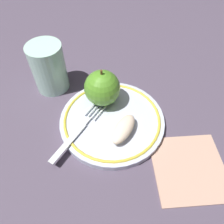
{
  "coord_description": "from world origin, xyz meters",
  "views": [
    {
      "loc": [
        0.26,
        0.08,
        0.38
      ],
      "look_at": [
        0.0,
        -0.01,
        0.04
      ],
      "focal_mm": 35.0,
      "sensor_mm": 36.0,
      "label": 1
    }
  ],
  "objects_px": {
    "plate": "(112,120)",
    "drinking_glass": "(49,68)",
    "napkin_folded": "(189,167)",
    "fork": "(80,129)",
    "apple_red_whole": "(102,88)",
    "apple_slice_front": "(123,129)"
  },
  "relations": [
    {
      "from": "plate",
      "to": "drinking_glass",
      "type": "xyz_separation_m",
      "value": [
        -0.06,
        -0.17,
        0.05
      ]
    },
    {
      "from": "plate",
      "to": "napkin_folded",
      "type": "bearing_deg",
      "value": 73.97
    },
    {
      "from": "drinking_glass",
      "to": "napkin_folded",
      "type": "xyz_separation_m",
      "value": [
        0.11,
        0.34,
        -0.05
      ]
    },
    {
      "from": "apple_slice_front",
      "to": "drinking_glass",
      "type": "height_order",
      "value": "drinking_glass"
    },
    {
      "from": "apple_red_whole",
      "to": "plate",
      "type": "bearing_deg",
      "value": 42.23
    },
    {
      "from": "plate",
      "to": "apple_slice_front",
      "type": "bearing_deg",
      "value": 51.63
    },
    {
      "from": "apple_slice_front",
      "to": "fork",
      "type": "bearing_deg",
      "value": -65.7
    },
    {
      "from": "plate",
      "to": "fork",
      "type": "bearing_deg",
      "value": -46.35
    },
    {
      "from": "plate",
      "to": "napkin_folded",
      "type": "height_order",
      "value": "plate"
    },
    {
      "from": "fork",
      "to": "plate",
      "type": "bearing_deg",
      "value": -34.53
    },
    {
      "from": "apple_slice_front",
      "to": "fork",
      "type": "distance_m",
      "value": 0.09
    },
    {
      "from": "plate",
      "to": "napkin_folded",
      "type": "relative_size",
      "value": 1.63
    },
    {
      "from": "apple_red_whole",
      "to": "fork",
      "type": "bearing_deg",
      "value": -9.34
    },
    {
      "from": "apple_slice_front",
      "to": "fork",
      "type": "height_order",
      "value": "apple_slice_front"
    },
    {
      "from": "drinking_glass",
      "to": "napkin_folded",
      "type": "distance_m",
      "value": 0.36
    },
    {
      "from": "plate",
      "to": "apple_slice_front",
      "type": "distance_m",
      "value": 0.05
    },
    {
      "from": "plate",
      "to": "apple_slice_front",
      "type": "xyz_separation_m",
      "value": [
        0.03,
        0.03,
        0.02
      ]
    },
    {
      "from": "apple_slice_front",
      "to": "drinking_glass",
      "type": "bearing_deg",
      "value": -102.88
    },
    {
      "from": "drinking_glass",
      "to": "napkin_folded",
      "type": "height_order",
      "value": "drinking_glass"
    },
    {
      "from": "apple_red_whole",
      "to": "drinking_glass",
      "type": "bearing_deg",
      "value": -97.39
    },
    {
      "from": "plate",
      "to": "napkin_folded",
      "type": "distance_m",
      "value": 0.18
    },
    {
      "from": "napkin_folded",
      "to": "plate",
      "type": "bearing_deg",
      "value": -106.03
    }
  ]
}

